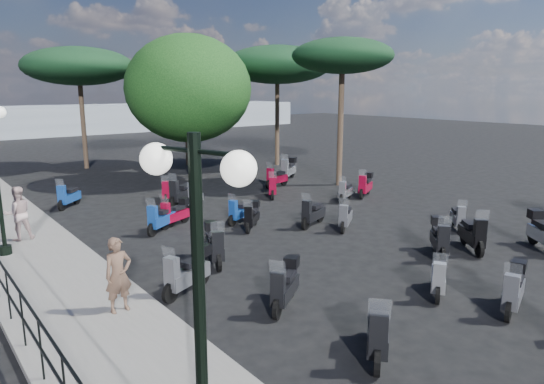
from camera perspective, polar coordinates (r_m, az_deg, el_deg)
ground at (r=15.46m, az=1.05°, el=-6.31°), size 120.00×120.00×0.00m
sidewalk at (r=15.41m, az=-25.94°, el=-7.34°), size 3.00×30.00×0.15m
lamp_post_0 at (r=4.80m, az=-8.42°, el=-15.92°), size 0.60×1.24×4.36m
woman at (r=11.02m, az=-17.63°, el=-9.26°), size 0.62×0.43×1.65m
pedestrian_far at (r=17.28m, az=-27.72°, el=-2.25°), size 0.84×0.66×1.73m
scooter_0 at (r=9.45m, az=12.32°, el=-15.85°), size 1.44×1.24×1.43m
scooter_1 at (r=11.15m, az=1.52°, el=-11.04°), size 1.45×1.10×1.33m
scooter_2 at (r=12.03m, az=-9.93°, el=-9.34°), size 1.64×0.91×1.38m
scooter_3 at (r=17.17m, az=-12.97°, el=-3.14°), size 1.45×1.02×1.33m
scooter_4 at (r=17.80m, az=-11.32°, el=-2.51°), size 1.45×0.82×1.23m
scooter_5 at (r=21.85m, az=-22.83°, el=-0.54°), size 1.24×1.24×1.32m
scooter_7 at (r=12.43m, az=18.98°, el=-9.58°), size 1.35×0.96×1.24m
scooter_8 at (r=13.87m, az=-6.79°, el=-6.26°), size 0.91×1.68×1.41m
scooter_9 at (r=17.89m, az=-3.74°, el=-2.37°), size 1.46×0.70×1.21m
scooter_10 at (r=17.09m, az=-2.40°, el=-2.93°), size 1.22×1.11×1.20m
scooter_11 at (r=21.85m, az=-12.42°, el=0.17°), size 0.88×1.45×1.25m
scooter_13 at (r=12.20m, az=26.54°, el=-10.29°), size 1.60×0.79×1.32m
scooter_14 at (r=15.20m, az=19.11°, el=-5.24°), size 1.41×1.30×1.39m
scooter_15 at (r=17.23m, az=8.62°, el=-2.99°), size 1.35×1.00×1.26m
scooter_16 at (r=20.27m, az=-9.01°, el=-0.77°), size 1.16×1.09×1.20m
scooter_17 at (r=20.83m, az=-10.53°, el=-0.20°), size 1.73×1.02×1.49m
scooter_20 at (r=17.50m, az=4.81°, el=-2.57°), size 1.60×0.80×1.33m
scooter_21 at (r=22.03m, az=0.06°, el=0.50°), size 1.08×1.35×1.30m
scooter_22 at (r=24.28m, az=0.51°, el=1.61°), size 1.65×0.63×1.32m
scooter_24 at (r=16.03m, az=22.54°, el=-4.70°), size 1.27×1.45×1.45m
scooter_25 at (r=18.27m, az=21.02°, el=-2.89°), size 1.15×1.08×1.19m
scooter_26 at (r=21.53m, az=8.62°, el=0.01°), size 1.41×0.83×1.22m
scooter_27 at (r=22.62m, az=10.93°, el=0.75°), size 1.58×0.98×1.36m
scooter_28 at (r=26.41m, az=1.97°, el=2.68°), size 1.68×1.15×1.49m
broadleaf_tree at (r=25.96m, az=-9.79°, el=11.88°), size 6.49×6.49×7.62m
pine_0 at (r=31.64m, az=-10.28°, el=15.19°), size 5.76×5.76×7.72m
pine_1 at (r=31.29m, az=0.63°, el=14.72°), size 6.79×6.79×7.51m
pine_2 at (r=32.04m, az=-21.80°, el=13.55°), size 6.52×6.52×7.31m
pine_3 at (r=24.80m, az=8.29°, el=15.49°), size 4.99×4.99×7.31m
distant_hills at (r=57.23m, az=-28.92°, el=7.23°), size 70.00×8.00×3.00m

